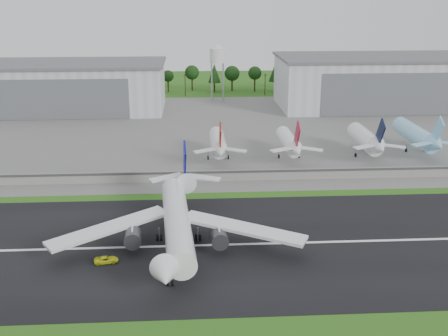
{
  "coord_description": "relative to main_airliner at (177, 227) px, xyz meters",
  "views": [
    {
      "loc": [
        -19.41,
        -106.8,
        55.77
      ],
      "look_at": [
        -10.45,
        40.0,
        9.0
      ],
      "focal_mm": 45.0,
      "sensor_mm": 36.0,
      "label": 1
    }
  ],
  "objects": [
    {
      "name": "blast_fence",
      "position": [
        22.91,
        45.42,
        -3.09
      ],
      "size": [
        240.0,
        0.61,
        3.5
      ],
      "color": "gray",
      "rests_on": "ground"
    },
    {
      "name": "main_airliner",
      "position": [
        0.0,
        0.0,
        0.0
      ],
      "size": [
        57.16,
        59.24,
        18.17
      ],
      "rotation": [
        0.0,
        0.0,
        3.21
      ],
      "color": "white",
      "rests_on": "runway"
    },
    {
      "name": "runway_centerline",
      "position": [
        22.91,
        0.44,
        -4.78
      ],
      "size": [
        220.0,
        1.0,
        0.02
      ],
      "primitive_type": "cube",
      "color": "white",
      "rests_on": "runway"
    },
    {
      "name": "hangar_west",
      "position": [
        -57.09,
        155.35,
        6.74
      ],
      "size": [
        97.0,
        44.0,
        23.2
      ],
      "color": "silver",
      "rests_on": "ground"
    },
    {
      "name": "utility_poles",
      "position": [
        22.91,
        190.44,
        -4.89
      ],
      "size": [
        230.0,
        3.0,
        12.0
      ],
      "primitive_type": null,
      "color": "black",
      "rests_on": "ground"
    },
    {
      "name": "treeline",
      "position": [
        22.91,
        205.44,
        -4.89
      ],
      "size": [
        320.0,
        16.0,
        22.0
      ],
      "primitive_type": null,
      "color": "black",
      "rests_on": "ground"
    },
    {
      "name": "parked_jet_navy",
      "position": [
        64.36,
        67.03,
        1.5
      ],
      "size": [
        7.36,
        31.29,
        16.91
      ],
      "color": "white",
      "rests_on": "ground"
    },
    {
      "name": "water_tower",
      "position": [
        17.91,
        175.44,
        19.66
      ],
      "size": [
        8.4,
        8.4,
        29.4
      ],
      "color": "#99999E",
      "rests_on": "ground"
    },
    {
      "name": "ground_vehicle",
      "position": [
        -15.04,
        -6.9,
        -4.08
      ],
      "size": [
        5.46,
        3.21,
        1.43
      ],
      "primitive_type": "imported",
      "rotation": [
        0.0,
        0.0,
        1.74
      ],
      "color": "yellow",
      "rests_on": "runway"
    },
    {
      "name": "apron",
      "position": [
        22.91,
        110.44,
        -4.84
      ],
      "size": [
        320.0,
        150.0,
        0.1
      ],
      "primitive_type": "cube",
      "color": "slate",
      "rests_on": "ground"
    },
    {
      "name": "ground",
      "position": [
        22.91,
        -9.56,
        -4.89
      ],
      "size": [
        600.0,
        600.0,
        0.0
      ],
      "primitive_type": "plane",
      "color": "#215915",
      "rests_on": "ground"
    },
    {
      "name": "runway",
      "position": [
        22.91,
        0.44,
        -4.84
      ],
      "size": [
        320.0,
        60.0,
        0.1
      ],
      "primitive_type": "cube",
      "color": "black",
      "rests_on": "ground"
    },
    {
      "name": "parked_jet_red_a",
      "position": [
        12.76,
        66.96,
        1.09
      ],
      "size": [
        7.36,
        31.29,
        16.48
      ],
      "color": "silver",
      "rests_on": "ground"
    },
    {
      "name": "hangar_east",
      "position": [
        97.91,
        155.35,
        7.73
      ],
      "size": [
        102.0,
        47.0,
        25.2
      ],
      "color": "silver",
      "rests_on": "ground"
    },
    {
      "name": "parked_jet_skyblue",
      "position": [
        84.26,
        72.03,
        1.48
      ],
      "size": [
        7.36,
        37.29,
        16.94
      ],
      "color": "#93D7FE",
      "rests_on": "ground"
    },
    {
      "name": "parked_jet_red_b",
      "position": [
        37.34,
        66.95,
        1.02
      ],
      "size": [
        7.36,
        31.29,
        16.4
      ],
      "color": "white",
      "rests_on": "ground"
    }
  ]
}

